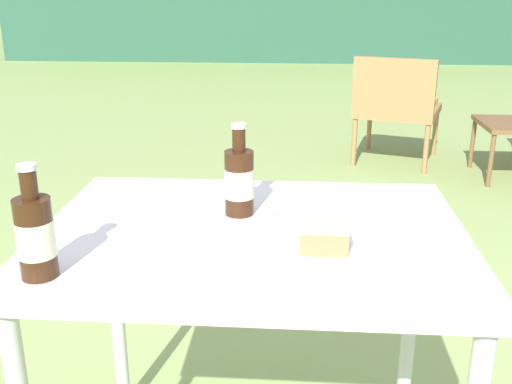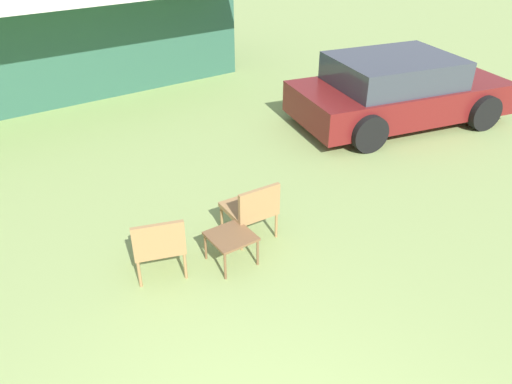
% 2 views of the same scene
% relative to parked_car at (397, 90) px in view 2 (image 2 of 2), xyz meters
% --- Properties ---
extents(parked_car, '(4.25, 2.70, 1.25)m').
position_rel_parked_car_xyz_m(parked_car, '(0.00, 0.00, 0.00)').
color(parked_car, maroon).
rests_on(parked_car, ground_plane).
extents(wicker_chair_cushioned, '(0.71, 0.71, 0.78)m').
position_rel_parked_car_xyz_m(wicker_chair_cushioned, '(-5.57, -1.54, -0.17)').
color(wicker_chair_cushioned, '#9E7547').
rests_on(wicker_chair_cushioned, ground_plane).
extents(wicker_chair_plain, '(0.59, 0.58, 0.78)m').
position_rel_parked_car_xyz_m(wicker_chair_plain, '(-4.33, -1.56, -0.17)').
color(wicker_chair_plain, '#9E7547').
rests_on(wicker_chair_plain, ground_plane).
extents(garden_side_table, '(0.49, 0.49, 0.38)m').
position_rel_parked_car_xyz_m(garden_side_table, '(-4.81, -1.84, -0.27)').
color(garden_side_table, brown).
rests_on(garden_side_table, ground_plane).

